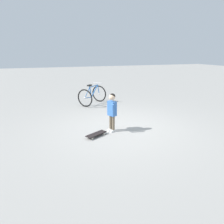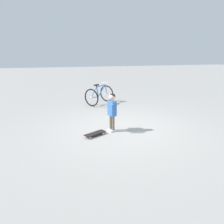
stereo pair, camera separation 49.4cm
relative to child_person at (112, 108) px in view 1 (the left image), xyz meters
name	(u,v)px [view 1 (the left image)]	position (x,y,z in m)	size (l,w,h in m)	color
ground_plane	(122,128)	(-0.35, -0.15, -0.66)	(50.00, 50.00, 0.00)	gray
child_person	(112,108)	(0.00, 0.00, 0.00)	(0.24, 0.41, 1.06)	brown
skateboard	(96,134)	(0.51, 0.21, -0.60)	(0.61, 0.45, 0.07)	black
bicycle_near	(92,95)	(-0.23, -3.13, -0.28)	(1.27, 1.24, 0.85)	black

